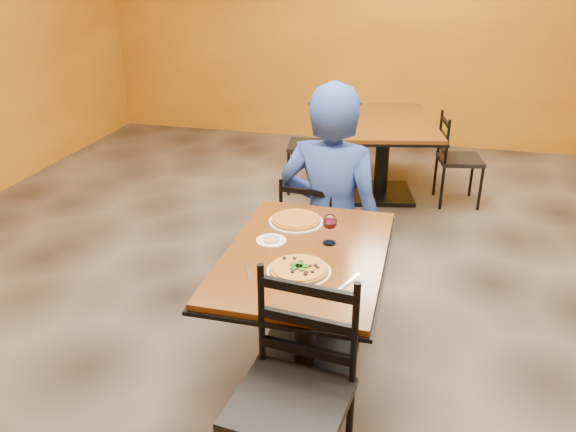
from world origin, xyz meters
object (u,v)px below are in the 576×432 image
(chair_main_near, at_px, (289,405))
(diner, at_px, (331,194))
(table_second, at_px, (383,140))
(table_main, at_px, (305,285))
(side_plate, at_px, (271,241))
(pizza_main, at_px, (299,269))
(plate_far, at_px, (296,222))
(chair_second_right, at_px, (460,160))
(wine_glass, at_px, (330,228))
(plate_main, at_px, (299,272))
(pizza_far, at_px, (296,219))
(chair_second_left, at_px, (309,146))
(chair_main_far, at_px, (312,230))

(chair_main_near, xyz_separation_m, diner, (-0.14, 1.68, 0.23))
(table_second, bearing_deg, diner, -95.08)
(table_main, bearing_deg, side_plate, 160.30)
(diner, distance_m, pizza_main, 1.07)
(plate_far, bearing_deg, side_plate, -105.48)
(diner, xyz_separation_m, side_plate, (-0.18, -0.79, 0.02))
(chair_main_near, xyz_separation_m, chair_second_right, (0.73, 3.53, -0.08))
(chair_main_near, distance_m, pizza_main, 0.68)
(table_main, relative_size, wine_glass, 6.83)
(plate_main, bearing_deg, chair_main_near, -80.13)
(pizza_main, height_order, pizza_far, same)
(plate_main, xyz_separation_m, side_plate, (-0.22, 0.28, 0.00))
(chair_main_near, relative_size, pizza_main, 3.50)
(chair_second_left, relative_size, pizza_main, 3.13)
(table_second, xyz_separation_m, pizza_far, (-0.27, -2.38, 0.21))
(chair_second_left, height_order, side_plate, chair_second_left)
(plate_far, bearing_deg, table_main, -68.71)
(plate_main, relative_size, pizza_far, 1.11)
(wine_glass, bearing_deg, table_main, -127.43)
(wine_glass, bearing_deg, chair_main_far, 107.44)
(diner, relative_size, plate_far, 4.71)
(chair_main_far, xyz_separation_m, side_plate, (-0.04, -0.88, 0.34))
(table_main, relative_size, chair_second_right, 1.47)
(chair_main_far, xyz_separation_m, pizza_far, (0.03, -0.61, 0.36))
(pizza_far, bearing_deg, chair_second_right, 67.58)
(diner, bearing_deg, chair_second_right, -109.30)
(table_main, xyz_separation_m, chair_main_near, (0.12, -0.82, -0.06))
(plate_far, bearing_deg, plate_main, -75.19)
(table_main, relative_size, plate_far, 3.97)
(chair_main_far, xyz_separation_m, chair_second_left, (-0.41, 1.76, 0.03))
(chair_main_far, distance_m, wine_glass, 0.96)
(table_main, bearing_deg, chair_second_left, 101.79)
(plate_main, height_order, pizza_main, pizza_main)
(table_second, distance_m, side_plate, 2.67)
(chair_main_near, bearing_deg, plate_main, 106.50)
(plate_main, xyz_separation_m, pizza_main, (0.00, 0.00, 0.02))
(chair_main_far, relative_size, wine_glass, 4.57)
(table_second, relative_size, pizza_far, 5.36)
(chair_second_right, relative_size, pizza_main, 2.96)
(chair_second_left, relative_size, chair_second_right, 1.06)
(table_main, xyz_separation_m, table_second, (0.14, 2.71, 0.00))
(side_plate, bearing_deg, diner, 77.06)
(diner, distance_m, plate_far, 0.54)
(chair_second_left, height_order, pizza_main, chair_second_left)
(chair_second_right, height_order, plate_far, chair_second_right)
(pizza_far, relative_size, side_plate, 1.75)
(plate_far, bearing_deg, wine_glass, -41.95)
(pizza_far, bearing_deg, wine_glass, -41.95)
(chair_main_near, height_order, chair_second_right, chair_main_near)
(table_second, height_order, side_plate, side_plate)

